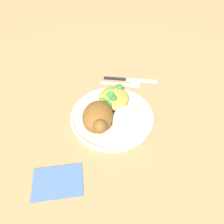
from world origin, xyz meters
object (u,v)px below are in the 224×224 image
rice_pile (127,120)px  knife (126,79)px  mac_cheese_with_broccoli (113,97)px  fork (122,84)px  napkin (58,181)px  roasted_chicken (98,117)px  plate (112,116)px

rice_pile → knife: (-0.22, -0.01, -0.03)m
mac_cheese_with_broccoli → fork: (-0.11, 0.02, -0.03)m
rice_pile → napkin: bearing=-40.8°
mac_cheese_with_broccoli → knife: mac_cheese_with_broccoli is taller
rice_pile → mac_cheese_with_broccoli: size_ratio=1.00×
roasted_chicken → mac_cheese_with_broccoli: roasted_chicken is taller
roasted_chicken → mac_cheese_with_broccoli: 0.10m
mac_cheese_with_broccoli → knife: (-0.13, 0.03, -0.03)m
rice_pile → mac_cheese_with_broccoli: 0.10m
plate → napkin: bearing=-27.8°
mac_cheese_with_broccoli → fork: bearing=167.2°
fork → knife: 0.03m
mac_cheese_with_broccoli → knife: bearing=165.6°
plate → roasted_chicken: roasted_chicken is taller
plate → roasted_chicken: (0.04, -0.03, 0.04)m
plate → roasted_chicken: 0.07m
roasted_chicken → napkin: 0.19m
roasted_chicken → fork: roasted_chicken is taller
fork → napkin: fork is taller
plate → napkin: plate is taller
roasted_chicken → napkin: size_ratio=0.96×
mac_cheese_with_broccoli → fork: size_ratio=0.73×
rice_pile → knife: 0.22m
knife → fork: bearing=-20.7°
roasted_chicken → fork: size_ratio=0.81×
roasted_chicken → mac_cheese_with_broccoli: bearing=162.0°
roasted_chicken → rice_pile: (-0.01, 0.08, -0.02)m
mac_cheese_with_broccoli → knife: 0.14m
roasted_chicken → fork: bearing=164.7°
plate → mac_cheese_with_broccoli: size_ratio=2.39×
plate → mac_cheese_with_broccoli: 0.06m
fork → napkin: 0.39m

